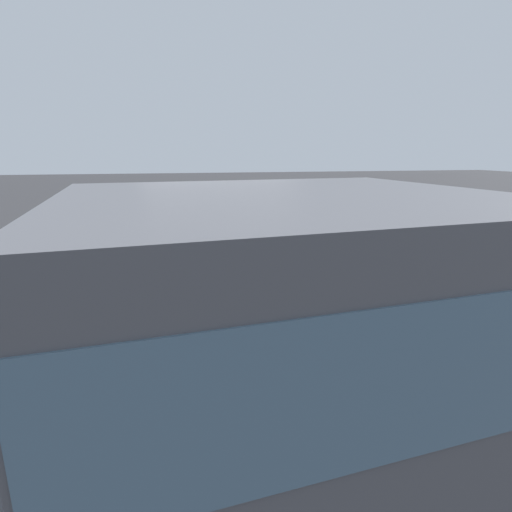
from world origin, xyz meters
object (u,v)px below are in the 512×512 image
suitcase_medium_bright (331,313)px  parked_pickup_truck_near (361,364)px  convertible_car (210,251)px  suitcase_large_black (332,288)px  traveler_person (273,250)px

suitcase_medium_bright → parked_pickup_truck_near: size_ratio=0.19×
suitcase_medium_bright → parked_pickup_truck_near: bearing=-33.7°
convertible_car → parked_pickup_truck_near: bearing=86.3°
suitcase_large_black → parked_pickup_truck_near: parked_pickup_truck_near is taller
suitcase_large_black → convertible_car: bearing=-94.4°
convertible_car → traveler_person: 1.72m
convertible_car → suitcase_large_black: 2.38m
traveler_person → suitcase_medium_bright: bearing=159.3°
suitcase_large_black → parked_pickup_truck_near: size_ratio=0.21×
suitcase_medium_bright → convertible_car: bearing=-166.9°
suitcase_medium_bright → traveler_person: bearing=-166.8°
parked_pickup_truck_near → suitcase_medium_bright: bearing=-115.3°
suitcase_large_black → parked_pickup_truck_near: (1.25, 3.29, 0.74)m
suitcase_medium_bright → traveler_person: 1.28m
convertible_car → suitcase_large_black: bearing=124.8°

